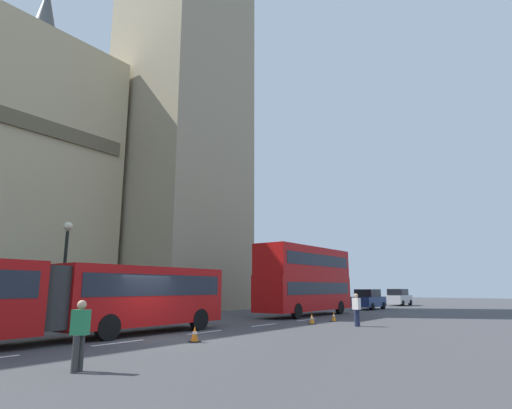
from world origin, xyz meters
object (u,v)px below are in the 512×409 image
at_px(sedan_trailing, 399,297).
at_px(pedestrian_by_kerb, 357,309).
at_px(traffic_cone_west, 195,334).
at_px(pedestrian_near_cones, 80,333).
at_px(double_decker_bus, 306,278).
at_px(sedan_lead, 369,299).
at_px(articulated_bus, 43,295).
at_px(traffic_cone_east, 334,317).
at_px(street_lamp, 64,266).
at_px(traffic_cone_middle, 312,319).

distance_m(sedan_trailing, pedestrian_by_kerb, 28.05).
relative_size(traffic_cone_west, pedestrian_by_kerb, 0.34).
bearing_deg(pedestrian_near_cones, double_decker_bus, 15.29).
bearing_deg(sedan_lead, sedan_trailing, 2.65).
distance_m(articulated_bus, traffic_cone_east, 16.28).
bearing_deg(street_lamp, articulated_bus, -125.32).
height_order(articulated_bus, traffic_cone_west, articulated_bus).
distance_m(pedestrian_near_cones, pedestrian_by_kerb, 15.35).
bearing_deg(traffic_cone_middle, sedan_trailing, 8.20).
bearing_deg(pedestrian_by_kerb, street_lamp, 133.19).
relative_size(double_decker_bus, pedestrian_by_kerb, 5.93).
distance_m(traffic_cone_east, pedestrian_near_cones, 17.76).
bearing_deg(sedan_trailing, articulated_bus, -179.73).
distance_m(traffic_cone_middle, pedestrian_by_kerb, 2.72).
relative_size(sedan_lead, traffic_cone_middle, 7.59).
xyz_separation_m(traffic_cone_east, pedestrian_near_cones, (-17.65, -1.88, 0.63)).
bearing_deg(double_decker_bus, sedan_lead, -1.41).
height_order(traffic_cone_east, pedestrian_near_cones, pedestrian_near_cones).
xyz_separation_m(articulated_bus, pedestrian_near_cones, (-1.91, -5.79, -0.83)).
relative_size(articulated_bus, sedan_trailing, 3.86).
distance_m(traffic_cone_west, traffic_cone_east, 11.93).
xyz_separation_m(pedestrian_near_cones, pedestrian_by_kerb, (15.34, -0.60, 0.00)).
bearing_deg(traffic_cone_west, pedestrian_near_cones, -163.06).
distance_m(double_decker_bus, sedan_lead, 11.42).
xyz_separation_m(articulated_bus, double_decker_bus, (19.27, 0.00, 0.96)).
relative_size(articulated_bus, traffic_cone_west, 29.26).
distance_m(sedan_trailing, street_lamp, 37.81).
relative_size(traffic_cone_west, traffic_cone_east, 1.00).
height_order(traffic_cone_middle, pedestrian_by_kerb, pedestrian_by_kerb).
xyz_separation_m(traffic_cone_middle, traffic_cone_east, (2.41, -0.16, 0.00)).
bearing_deg(traffic_cone_east, street_lamp, 146.16).
bearing_deg(articulated_bus, sedan_trailing, 0.27).
bearing_deg(articulated_bus, traffic_cone_east, -13.94).
height_order(sedan_lead, street_lamp, street_lamp).
xyz_separation_m(double_decker_bus, traffic_cone_east, (-3.53, -3.91, -2.43)).
xyz_separation_m(double_decker_bus, traffic_cone_west, (-15.46, -4.05, -2.43)).
height_order(traffic_cone_middle, street_lamp, street_lamp).
distance_m(double_decker_bus, pedestrian_by_kerb, 8.85).
distance_m(sedan_lead, street_lamp, 27.84).
xyz_separation_m(double_decker_bus, pedestrian_by_kerb, (-5.84, -6.40, -1.80)).
relative_size(sedan_lead, traffic_cone_east, 7.59).
distance_m(sedan_lead, traffic_cone_east, 15.25).
xyz_separation_m(sedan_lead, traffic_cone_west, (-26.73, -3.77, -0.63)).
height_order(sedan_lead, pedestrian_near_cones, sedan_lead).
bearing_deg(double_decker_bus, street_lamp, 164.35).
height_order(articulated_bus, traffic_cone_east, articulated_bus).
bearing_deg(street_lamp, traffic_cone_middle, -39.14).
bearing_deg(pedestrian_by_kerb, traffic_cone_west, 166.28).
distance_m(traffic_cone_east, pedestrian_by_kerb, 3.45).
bearing_deg(street_lamp, sedan_lead, -9.92).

